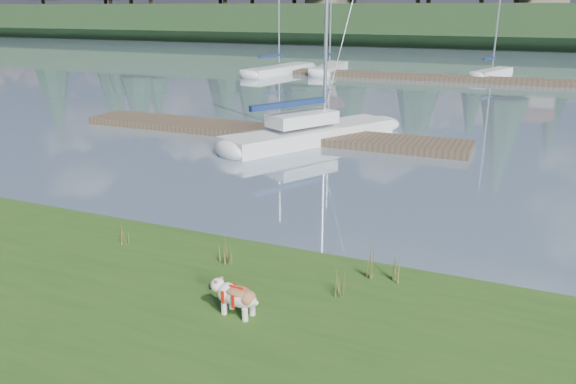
% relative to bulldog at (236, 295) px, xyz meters
% --- Properties ---
extents(ground, '(200.00, 200.00, 0.00)m').
position_rel_bulldog_xyz_m(ground, '(-1.77, 34.17, -0.67)').
color(ground, gray).
rests_on(ground, ground).
extents(bank, '(60.00, 9.00, 0.35)m').
position_rel_bulldog_xyz_m(bank, '(-1.77, -1.83, -0.50)').
color(bank, '#2C4D18').
rests_on(bank, ground).
extents(ridge, '(200.00, 20.00, 5.00)m').
position_rel_bulldog_xyz_m(ridge, '(-1.77, 77.17, 1.83)').
color(ridge, '#1C3118').
rests_on(ridge, ground).
extents(bulldog, '(0.87, 0.43, 0.52)m').
position_rel_bulldog_xyz_m(bulldog, '(0.00, 0.00, 0.00)').
color(bulldog, silver).
rests_on(bulldog, bank).
extents(sailboat_main, '(5.48, 7.97, 11.92)m').
position_rel_bulldog_xyz_m(sailboat_main, '(-3.31, 13.28, -0.25)').
color(sailboat_main, silver).
rests_on(sailboat_main, ground).
extents(dock_near, '(16.00, 2.00, 0.30)m').
position_rel_bulldog_xyz_m(dock_near, '(-5.77, 13.17, -0.52)').
color(dock_near, '#4C3D2C').
rests_on(dock_near, ground).
extents(dock_far, '(26.00, 2.20, 0.30)m').
position_rel_bulldog_xyz_m(dock_far, '(0.23, 34.17, -0.52)').
color(dock_far, '#4C3D2C').
rests_on(dock_far, ground).
extents(sailboat_bg_0, '(3.29, 8.70, 12.31)m').
position_rel_bulldog_xyz_m(sailboat_bg_0, '(-13.88, 34.12, -0.35)').
color(sailboat_bg_0, silver).
rests_on(sailboat_bg_0, ground).
extents(sailboat_bg_1, '(2.20, 7.80, 11.51)m').
position_rel_bulldog_xyz_m(sailboat_bg_1, '(-10.83, 36.46, -0.34)').
color(sailboat_bg_1, silver).
rests_on(sailboat_bg_1, ground).
extents(sailboat_bg_2, '(2.90, 5.74, 8.80)m').
position_rel_bulldog_xyz_m(sailboat_bg_2, '(1.38, 37.61, -0.34)').
color(sailboat_bg_2, silver).
rests_on(sailboat_bg_2, ground).
extents(weed_0, '(0.17, 0.14, 0.59)m').
position_rel_bulldog_xyz_m(weed_0, '(-1.10, 1.52, -0.08)').
color(weed_0, '#475B23').
rests_on(weed_0, bank).
extents(weed_1, '(0.17, 0.14, 0.43)m').
position_rel_bulldog_xyz_m(weed_1, '(-0.98, 1.58, -0.14)').
color(weed_1, '#475B23').
rests_on(weed_1, bank).
extents(weed_2, '(0.17, 0.14, 0.77)m').
position_rel_bulldog_xyz_m(weed_2, '(1.63, 1.96, -0.00)').
color(weed_2, '#475B23').
rests_on(weed_2, bank).
extents(weed_3, '(0.17, 0.14, 0.45)m').
position_rel_bulldog_xyz_m(weed_3, '(-3.37, 1.55, -0.13)').
color(weed_3, '#475B23').
rests_on(weed_3, bank).
extents(weed_4, '(0.17, 0.14, 0.50)m').
position_rel_bulldog_xyz_m(weed_4, '(1.31, 1.17, -0.11)').
color(weed_4, '#475B23').
rests_on(weed_4, bank).
extents(weed_5, '(0.17, 0.14, 0.61)m').
position_rel_bulldog_xyz_m(weed_5, '(2.07, 2.06, -0.07)').
color(weed_5, '#475B23').
rests_on(weed_5, bank).
extents(mud_lip, '(60.00, 0.50, 0.14)m').
position_rel_bulldog_xyz_m(mud_lip, '(-1.77, 2.57, -0.60)').
color(mud_lip, '#33281C').
rests_on(mud_lip, ground).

